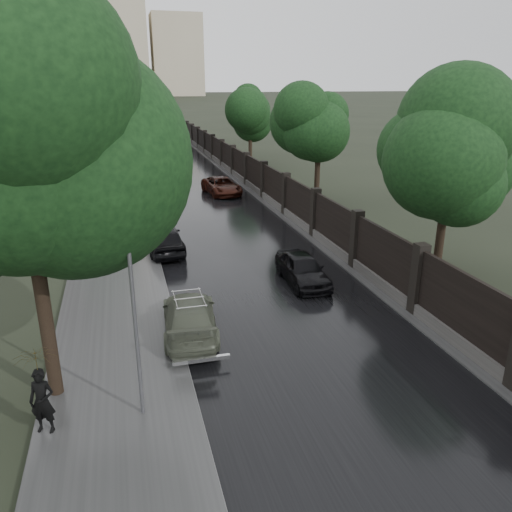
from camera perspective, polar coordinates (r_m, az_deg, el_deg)
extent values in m
plane|color=black|center=(13.62, 12.15, -17.62)|extent=(800.00, 800.00, 0.00)
cube|color=black|center=(199.75, -14.31, 16.46)|extent=(8.00, 420.00, 0.02)
cube|color=#2D2D2D|center=(199.68, -16.10, 16.33)|extent=(4.00, 420.00, 0.16)
cube|color=#2D2D2D|center=(199.98, -12.68, 16.59)|extent=(3.00, 420.00, 0.08)
cube|color=#383533|center=(43.42, -1.69, 8.93)|extent=(0.40, 75.00, 0.50)
cube|color=black|center=(43.22, -1.71, 10.56)|extent=(0.15, 75.00, 2.00)
cube|color=black|center=(80.43, -8.33, 14.34)|extent=(0.45, 0.45, 2.70)
cylinder|color=black|center=(13.48, -23.58, -1.94)|extent=(0.36, 0.36, 7.15)
sphere|color=black|center=(12.81, -25.30, 10.09)|extent=(5.44, 5.44, 5.44)
cylinder|color=black|center=(39.93, -19.19, 10.86)|extent=(0.36, 0.36, 5.85)
sphere|color=black|center=(39.70, -19.57, 14.19)|extent=(4.25, 4.25, 4.25)
cylinder|color=black|center=(22.42, 20.59, 4.33)|extent=(0.36, 0.36, 5.53)
sphere|color=black|center=(21.99, 21.27, 9.89)|extent=(4.08, 4.08, 4.08)
cylinder|color=black|center=(34.48, 7.06, 10.30)|extent=(0.36, 0.36, 5.53)
sphere|color=black|center=(34.21, 7.21, 13.96)|extent=(4.08, 4.08, 4.08)
cylinder|color=black|center=(51.45, -0.66, 13.39)|extent=(0.36, 0.36, 5.53)
sphere|color=black|center=(51.27, -0.67, 15.85)|extent=(4.08, 4.08, 4.08)
cylinder|color=#59595E|center=(12.35, -13.58, -8.18)|extent=(0.10, 0.10, 5.00)
cube|color=#59595E|center=(11.43, -14.57, 3.25)|extent=(0.25, 0.12, 0.12)
cylinder|color=#59595E|center=(35.16, -13.29, 8.02)|extent=(0.12, 0.12, 3.00)
imported|color=#59595E|center=(34.84, -13.55, 11.24)|extent=(0.16, 0.20, 1.00)
sphere|color=#FF0C0C|center=(34.71, -13.52, 10.97)|extent=(0.14, 0.14, 0.14)
cube|color=tan|center=(310.96, -21.62, 20.66)|extent=(28.00, 22.00, 44.00)
cube|color=tan|center=(312.08, -9.03, 21.68)|extent=(28.00, 22.00, 44.00)
cube|color=tan|center=(310.34, -15.48, 22.76)|extent=(30.00, 30.00, 60.00)
imported|color=#4F5443|center=(17.00, -7.59, -6.89)|extent=(2.16, 4.48, 1.26)
imported|color=black|center=(25.13, -10.43, 1.95)|extent=(1.88, 4.30, 1.44)
imported|color=black|center=(21.05, 5.33, -1.47)|extent=(1.55, 3.81, 1.29)
imported|color=black|center=(38.02, -3.95, 8.00)|extent=(2.63, 4.86, 1.29)
imported|color=black|center=(13.21, -23.24, -14.99)|extent=(0.70, 0.56, 1.66)
imported|color=black|center=(12.54, -24.05, -9.93)|extent=(1.22, 1.23, 0.88)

